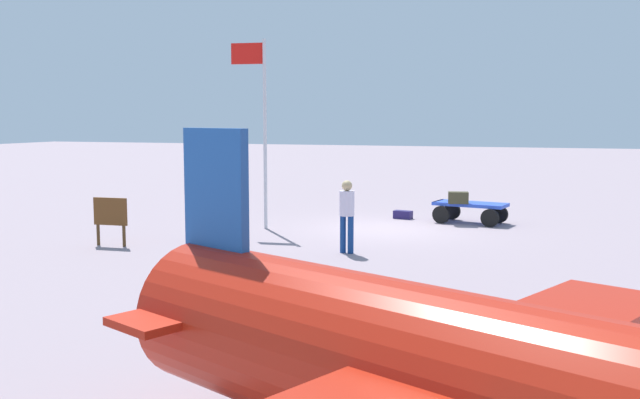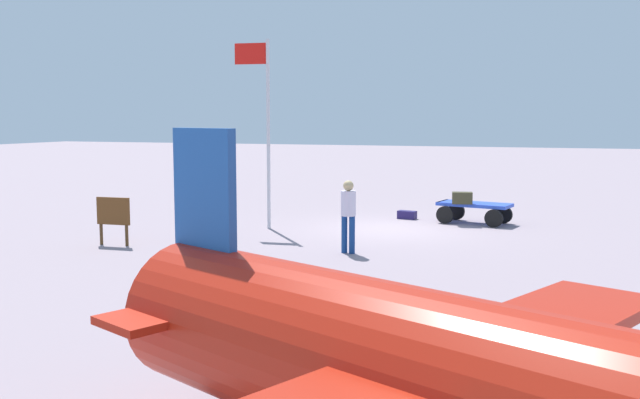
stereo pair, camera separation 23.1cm
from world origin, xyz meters
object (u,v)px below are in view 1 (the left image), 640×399
at_px(luggage_cart, 470,208).
at_px(airplane_near, 496,395).
at_px(suitcase_tan, 458,198).
at_px(flagpole, 261,116).
at_px(worker_trailing, 200,203).
at_px(signboard, 110,215).
at_px(suitcase_olive, 403,215).
at_px(worker_lead, 347,210).

bearing_deg(luggage_cart, airplane_near, 97.57).
height_order(suitcase_tan, flagpole, flagpole).
height_order(suitcase_tan, worker_trailing, worker_trailing).
xyz_separation_m(airplane_near, signboard, (10.14, -9.79, -0.39)).
bearing_deg(flagpole, signboard, 57.70).
relative_size(suitcase_tan, worker_trailing, 0.38).
xyz_separation_m(luggage_cart, suitcase_olive, (2.10, -0.29, -0.33)).
bearing_deg(suitcase_tan, luggage_cart, -126.60).
xyz_separation_m(airplane_near, flagpole, (7.73, -13.61, 2.05)).
xyz_separation_m(worker_trailing, flagpole, (-0.61, -2.52, 2.23)).
relative_size(suitcase_tan, airplane_near, 0.09).
xyz_separation_m(luggage_cart, airplane_near, (-2.20, 16.57, 0.71)).
distance_m(airplane_near, signboard, 14.10).
xyz_separation_m(worker_lead, signboard, (5.81, 0.97, -0.25)).
relative_size(luggage_cart, worker_lead, 1.32).
bearing_deg(airplane_near, suitcase_olive, -75.67).
bearing_deg(flagpole, suitcase_tan, -153.88).
relative_size(luggage_cart, signboard, 1.89).
bearing_deg(flagpole, suitcase_olive, -136.54).
bearing_deg(worker_trailing, suitcase_tan, -138.97).
bearing_deg(airplane_near, luggage_cart, -82.43).
height_order(luggage_cart, suitcase_tan, suitcase_tan).
bearing_deg(worker_lead, flagpole, -39.98).
height_order(worker_trailing, flagpole, flagpole).
xyz_separation_m(suitcase_olive, airplane_near, (-4.30, 16.86, 1.04)).
relative_size(airplane_near, flagpole, 1.37).
bearing_deg(signboard, airplane_near, 136.01).
distance_m(suitcase_tan, flagpole, 6.31).
xyz_separation_m(luggage_cart, suitcase_tan, (0.29, 0.40, 0.35)).
bearing_deg(luggage_cart, flagpole, 28.19).
relative_size(suitcase_tan, flagpole, 0.12).
xyz_separation_m(suitcase_olive, flagpole, (3.43, 3.25, 3.09)).
bearing_deg(airplane_near, signboard, -43.99).
bearing_deg(luggage_cart, suitcase_olive, -7.73).
height_order(suitcase_tan, signboard, signboard).
height_order(suitcase_olive, signboard, signboard).
height_order(airplane_near, flagpole, flagpole).
height_order(worker_lead, signboard, worker_lead).
height_order(suitcase_olive, worker_lead, worker_lead).
distance_m(luggage_cart, worker_lead, 6.22).
distance_m(suitcase_tan, airplane_near, 16.37).
height_order(worker_lead, flagpole, flagpole).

